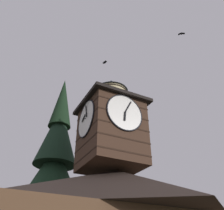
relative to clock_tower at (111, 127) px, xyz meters
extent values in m
pyramid|color=#2D231E|center=(-0.49, 0.00, -4.82)|extent=(15.83, 11.10, 3.21)
cube|color=#422B1E|center=(-0.03, -0.03, -0.77)|extent=(4.02, 4.02, 4.90)
cube|color=black|center=(-0.03, -0.03, -2.63)|extent=(4.06, 4.06, 0.10)
cube|color=black|center=(-0.03, -0.03, -1.71)|extent=(4.06, 4.06, 0.10)
cube|color=black|center=(-0.03, -0.03, -0.79)|extent=(4.06, 4.06, 0.10)
cube|color=black|center=(-0.03, -0.03, 0.13)|extent=(4.06, 4.06, 0.10)
cube|color=black|center=(-0.03, -0.03, 1.05)|extent=(4.06, 4.06, 0.10)
cylinder|color=white|center=(-0.03, 2.01, 0.23)|extent=(2.75, 0.10, 2.75)
torus|color=black|center=(-0.03, 2.03, 0.23)|extent=(2.85, 0.10, 2.85)
cube|color=black|center=(0.01, 2.11, -0.11)|extent=(0.19, 0.04, 0.70)
cube|color=black|center=(-0.29, 2.11, 0.73)|extent=(0.59, 0.04, 1.04)
sphere|color=black|center=(-0.03, 2.12, 0.23)|extent=(0.10, 0.10, 0.10)
cylinder|color=white|center=(2.01, -0.03, 0.23)|extent=(0.10, 2.75, 2.75)
torus|color=black|center=(2.03, -0.03, 0.23)|extent=(0.10, 2.85, 2.85)
cube|color=black|center=(2.11, -0.33, 0.40)|extent=(0.04, 0.66, 0.45)
cube|color=black|center=(2.11, 0.11, 0.78)|extent=(0.04, 0.36, 1.11)
sphere|color=black|center=(2.12, -0.03, 0.23)|extent=(0.10, 0.10, 0.10)
cube|color=black|center=(-0.03, -0.03, 1.81)|extent=(4.72, 4.72, 0.25)
cylinder|color=#D1BC84|center=(-0.03, -0.03, 2.62)|extent=(2.46, 2.46, 1.37)
cylinder|color=#2D2319|center=(-0.03, -0.03, 2.11)|extent=(2.52, 2.52, 0.10)
cylinder|color=#2D2319|center=(-0.03, -0.03, 2.45)|extent=(2.52, 2.52, 0.10)
cylinder|color=#2D2319|center=(-0.03, -0.03, 2.79)|extent=(2.52, 2.52, 0.10)
cylinder|color=#2D2319|center=(-0.03, -0.03, 3.14)|extent=(2.52, 2.52, 0.10)
cone|color=#384251|center=(-0.03, -0.03, 3.79)|extent=(2.76, 2.76, 0.97)
sphere|color=#384251|center=(-0.03, -0.03, 4.38)|extent=(0.16, 0.16, 0.16)
cone|color=black|center=(2.35, -6.15, -2.30)|extent=(5.38, 5.38, 5.77)
cone|color=black|center=(2.35, -6.15, 1.57)|extent=(3.76, 3.76, 6.04)
cone|color=black|center=(2.35, -6.15, 5.09)|extent=(2.13, 2.13, 5.60)
ellipsoid|color=black|center=(-4.86, 4.13, 8.55)|extent=(0.26, 0.27, 0.14)
cube|color=black|center=(-4.97, 4.22, 8.55)|extent=(0.33, 0.31, 0.13)
cube|color=black|center=(-4.74, 4.04, 8.55)|extent=(0.33, 0.31, 0.13)
ellipsoid|color=black|center=(-0.55, -2.51, 8.69)|extent=(0.33, 0.23, 0.17)
cube|color=black|center=(-0.58, -2.38, 8.69)|extent=(0.26, 0.29, 0.08)
cube|color=black|center=(-0.52, -2.63, 8.69)|extent=(0.26, 0.29, 0.08)
camera|label=1|loc=(7.71, 14.98, -8.67)|focal=40.40mm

